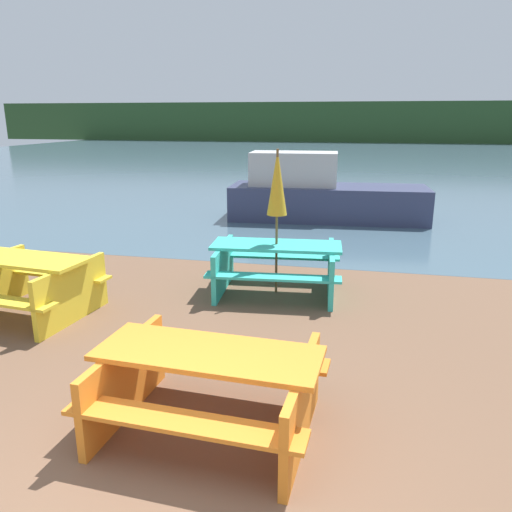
{
  "coord_description": "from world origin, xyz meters",
  "views": [
    {
      "loc": [
        1.36,
        -2.17,
        2.56
      ],
      "look_at": [
        0.06,
        3.8,
        0.85
      ],
      "focal_mm": 35.0,
      "sensor_mm": 36.0,
      "label": 1
    }
  ],
  "objects_px": {
    "picnic_table_yellow": "(28,282)",
    "umbrella_gold": "(277,184)",
    "picnic_table_teal": "(276,263)",
    "boat": "(320,195)",
    "picnic_table_orange": "(209,381)"
  },
  "relations": [
    {
      "from": "picnic_table_yellow",
      "to": "picnic_table_teal",
      "type": "distance_m",
      "value": 3.43
    },
    {
      "from": "umbrella_gold",
      "to": "boat",
      "type": "xyz_separation_m",
      "value": [
        0.12,
        5.73,
        -1.01
      ]
    },
    {
      "from": "picnic_table_orange",
      "to": "picnic_table_teal",
      "type": "bearing_deg",
      "value": 90.82
    },
    {
      "from": "picnic_table_orange",
      "to": "umbrella_gold",
      "type": "xyz_separation_m",
      "value": [
        -0.05,
        3.49,
        1.2
      ]
    },
    {
      "from": "picnic_table_teal",
      "to": "umbrella_gold",
      "type": "relative_size",
      "value": 0.94
    },
    {
      "from": "picnic_table_orange",
      "to": "boat",
      "type": "xyz_separation_m",
      "value": [
        0.07,
        9.21,
        0.18
      ]
    },
    {
      "from": "picnic_table_orange",
      "to": "picnic_table_teal",
      "type": "distance_m",
      "value": 3.49
    },
    {
      "from": "boat",
      "to": "picnic_table_teal",
      "type": "bearing_deg",
      "value": -94.6
    },
    {
      "from": "picnic_table_teal",
      "to": "boat",
      "type": "height_order",
      "value": "boat"
    },
    {
      "from": "picnic_table_orange",
      "to": "umbrella_gold",
      "type": "relative_size",
      "value": 0.9
    },
    {
      "from": "picnic_table_yellow",
      "to": "umbrella_gold",
      "type": "xyz_separation_m",
      "value": [
        3.04,
        1.57,
        1.17
      ]
    },
    {
      "from": "picnic_table_yellow",
      "to": "boat",
      "type": "bearing_deg",
      "value": 66.56
    },
    {
      "from": "picnic_table_orange",
      "to": "picnic_table_teal",
      "type": "relative_size",
      "value": 0.96
    },
    {
      "from": "picnic_table_teal",
      "to": "umbrella_gold",
      "type": "height_order",
      "value": "umbrella_gold"
    },
    {
      "from": "picnic_table_yellow",
      "to": "picnic_table_orange",
      "type": "bearing_deg",
      "value": -31.76
    }
  ]
}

